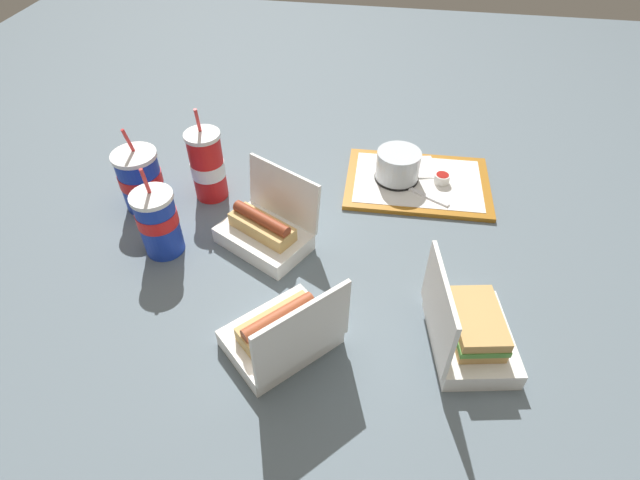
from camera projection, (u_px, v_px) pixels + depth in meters
ground_plane at (327, 242)px, 1.15m from camera, size 3.20×3.20×0.00m
food_tray at (417, 183)px, 1.30m from camera, size 0.38×0.27×0.01m
cake_container at (398, 166)px, 1.28m from camera, size 0.11×0.11×0.08m
ketchup_cup at (442, 178)px, 1.28m from camera, size 0.04×0.04×0.02m
napkin_stack at (416, 167)px, 1.34m from camera, size 0.12×0.12×0.00m
plastic_fork at (429, 197)px, 1.24m from camera, size 0.10×0.06×0.00m
clamshell_hotdog_corner at (266, 230)px, 1.12m from camera, size 0.25×0.23×0.17m
clamshell_sandwich_right at (469, 330)px, 0.91m from camera, size 0.18×0.22×0.18m
clamshell_hotdog_left at (283, 333)px, 0.91m from camera, size 0.24×0.24×0.18m
soda_cup_front at (158, 222)px, 1.08m from camera, size 0.09×0.09×0.22m
soda_cup_corner at (207, 166)px, 1.22m from camera, size 0.09×0.09×0.24m
soda_cup_right at (141, 179)px, 1.19m from camera, size 0.11×0.11×0.21m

